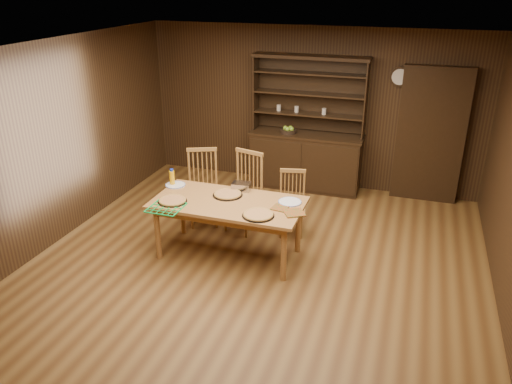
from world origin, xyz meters
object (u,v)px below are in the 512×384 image
(china_hutch, at_px, (306,154))
(chair_right, at_px, (292,201))
(juice_bottle, at_px, (172,178))
(chair_left, at_px, (203,184))
(dining_table, at_px, (228,208))
(chair_center, at_px, (246,188))

(china_hutch, xyz_separation_m, chair_right, (0.19, -1.63, -0.12))
(china_hutch, distance_m, chair_right, 1.65)
(juice_bottle, bearing_deg, china_hutch, 59.67)
(chair_left, relative_size, chair_right, 1.20)
(dining_table, relative_size, chair_left, 1.71)
(chair_left, height_order, juice_bottle, chair_left)
(dining_table, bearing_deg, china_hutch, 80.59)
(chair_center, relative_size, chair_right, 1.24)
(chair_left, xyz_separation_m, chair_center, (0.64, -0.01, 0.02))
(chair_left, xyz_separation_m, chair_right, (1.29, 0.06, -0.10))
(china_hutch, distance_m, juice_bottle, 2.59)
(chair_center, bearing_deg, china_hutch, 89.69)
(china_hutch, bearing_deg, juice_bottle, -120.33)
(chair_center, xyz_separation_m, chair_right, (0.65, 0.07, -0.12))
(china_hutch, relative_size, chair_center, 1.93)
(chair_right, bearing_deg, juice_bottle, -170.44)
(china_hutch, distance_m, dining_table, 2.52)
(china_hutch, height_order, dining_table, china_hutch)
(chair_center, distance_m, juice_bottle, 1.02)
(china_hutch, bearing_deg, dining_table, -99.41)
(dining_table, height_order, juice_bottle, juice_bottle)
(chair_center, bearing_deg, chair_right, 21.08)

